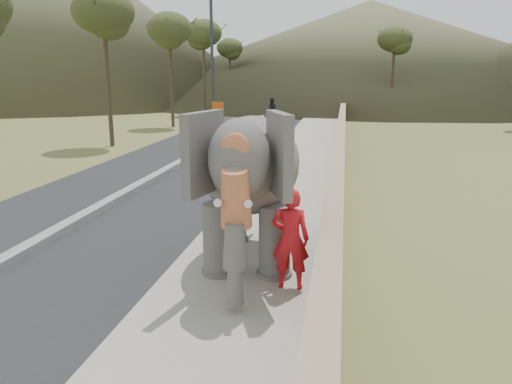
% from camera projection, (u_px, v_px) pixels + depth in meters
% --- Properties ---
extents(ground, '(160.00, 160.00, 0.00)m').
position_uv_depth(ground, '(253.00, 261.00, 10.63)').
color(ground, olive).
rests_on(ground, ground).
extents(road, '(7.00, 120.00, 0.03)m').
position_uv_depth(road, '(179.00, 166.00, 21.03)').
color(road, black).
rests_on(road, ground).
extents(median, '(0.35, 120.00, 0.22)m').
position_uv_depth(median, '(179.00, 164.00, 21.01)').
color(median, black).
rests_on(median, ground).
extents(walkway, '(3.00, 120.00, 0.15)m').
position_uv_depth(walkway, '(297.00, 169.00, 20.17)').
color(walkway, '#9E9687').
rests_on(walkway, ground).
extents(parapet, '(0.30, 120.00, 1.10)m').
position_uv_depth(parapet, '(339.00, 158.00, 19.78)').
color(parapet, tan).
rests_on(parapet, ground).
extents(lamppost, '(1.76, 0.36, 8.00)m').
position_uv_depth(lamppost, '(218.00, 51.00, 25.34)').
color(lamppost, '#323338').
rests_on(lamppost, ground).
extents(signboard, '(0.60, 0.08, 2.40)m').
position_uv_depth(signboard, '(218.00, 117.00, 25.16)').
color(signboard, '#2D2D33').
rests_on(signboard, ground).
extents(hill_left, '(60.00, 60.00, 22.00)m').
position_uv_depth(hill_left, '(49.00, 16.00, 67.02)').
color(hill_left, brown).
rests_on(hill_left, ground).
extents(hill_far, '(80.00, 80.00, 14.00)m').
position_uv_depth(hill_far, '(369.00, 49.00, 75.07)').
color(hill_far, brown).
rests_on(hill_far, ground).
extents(elephant_and_man, '(2.50, 4.40, 3.08)m').
position_uv_depth(elephant_and_man, '(252.00, 185.00, 10.09)').
color(elephant_and_man, '#68635E').
rests_on(elephant_and_man, ground).
extents(motorcyclist, '(1.77, 1.99, 1.97)m').
position_uv_depth(motorcyclist, '(277.00, 114.00, 36.83)').
color(motorcyclist, maroon).
rests_on(motorcyclist, ground).
extents(trees, '(47.69, 44.01, 8.51)m').
position_uv_depth(trees, '(331.00, 72.00, 36.79)').
color(trees, '#473828').
rests_on(trees, ground).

